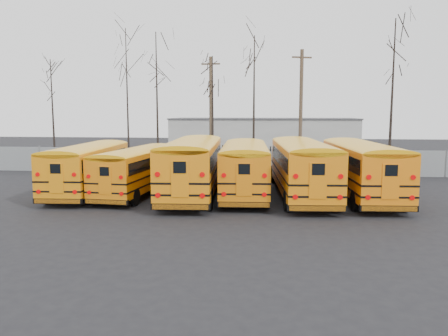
# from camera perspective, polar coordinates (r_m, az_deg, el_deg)

# --- Properties ---
(ground) EXTENTS (120.00, 120.00, 0.00)m
(ground) POSITION_cam_1_polar(r_m,az_deg,el_deg) (22.68, -1.59, -5.01)
(ground) COLOR black
(ground) RESTS_ON ground
(fence) EXTENTS (40.00, 0.04, 2.00)m
(fence) POSITION_cam_1_polar(r_m,az_deg,el_deg) (34.30, 1.14, 0.88)
(fence) COLOR gray
(fence) RESTS_ON ground
(distant_building) EXTENTS (22.00, 8.00, 4.00)m
(distant_building) POSITION_cam_1_polar(r_m,az_deg,el_deg) (54.03, 5.17, 4.26)
(distant_building) COLOR beige
(distant_building) RESTS_ON ground
(bus_a) EXTENTS (3.14, 10.81, 2.99)m
(bus_a) POSITION_cam_1_polar(r_m,az_deg,el_deg) (27.43, -17.17, 0.52)
(bus_a) COLOR black
(bus_a) RESTS_ON ground
(bus_b) EXTENTS (3.12, 10.16, 2.80)m
(bus_b) POSITION_cam_1_polar(r_m,az_deg,el_deg) (26.30, -11.05, 0.19)
(bus_b) COLOR black
(bus_b) RESTS_ON ground
(bus_c) EXTENTS (3.54, 12.17, 3.36)m
(bus_c) POSITION_cam_1_polar(r_m,az_deg,el_deg) (25.30, -4.06, 0.78)
(bus_c) COLOR black
(bus_c) RESTS_ON ground
(bus_d) EXTENTS (3.19, 11.31, 3.13)m
(bus_d) POSITION_cam_1_polar(r_m,az_deg,el_deg) (25.54, 2.73, 0.55)
(bus_d) COLOR black
(bus_d) RESTS_ON ground
(bus_e) EXTENTS (3.56, 11.91, 3.29)m
(bus_e) POSITION_cam_1_polar(r_m,az_deg,el_deg) (25.24, 10.12, 0.57)
(bus_e) COLOR black
(bus_e) RESTS_ON ground
(bus_f) EXTENTS (3.39, 11.64, 3.22)m
(bus_f) POSITION_cam_1_polar(r_m,az_deg,el_deg) (25.93, 17.42, 0.43)
(bus_f) COLOR black
(bus_f) RESTS_ON ground
(utility_pole_left) EXTENTS (1.78, 0.31, 9.96)m
(utility_pole_left) POSITION_cam_1_polar(r_m,az_deg,el_deg) (41.50, -1.72, 7.68)
(utility_pole_left) COLOR brown
(utility_pole_left) RESTS_ON ground
(utility_pole_right) EXTENTS (1.77, 0.77, 10.31)m
(utility_pole_right) POSITION_cam_1_polar(r_m,az_deg,el_deg) (39.82, 10.00, 7.85)
(utility_pole_right) COLOR brown
(utility_pole_right) RESTS_ON ground
(tree_0) EXTENTS (0.26, 0.26, 9.69)m
(tree_0) POSITION_cam_1_polar(r_m,az_deg,el_deg) (44.09, -21.46, 6.81)
(tree_0) COLOR black
(tree_0) RESTS_ON ground
(tree_1) EXTENTS (0.26, 0.26, 11.99)m
(tree_1) POSITION_cam_1_polar(r_m,az_deg,el_deg) (39.42, -12.51, 8.81)
(tree_1) COLOR black
(tree_1) RESTS_ON ground
(tree_2) EXTENTS (0.26, 0.26, 11.66)m
(tree_2) POSITION_cam_1_polar(r_m,az_deg,el_deg) (38.81, -8.74, 8.68)
(tree_2) COLOR black
(tree_2) RESTS_ON ground
(tree_3) EXTENTS (0.26, 0.26, 9.71)m
(tree_3) POSITION_cam_1_polar(r_m,az_deg,el_deg) (38.91, -1.51, 7.32)
(tree_3) COLOR black
(tree_3) RESTS_ON ground
(tree_4) EXTENTS (0.26, 0.26, 10.98)m
(tree_4) POSITION_cam_1_polar(r_m,az_deg,el_deg) (36.26, 3.93, 8.32)
(tree_4) COLOR black
(tree_4) RESTS_ON ground
(tree_5) EXTENTS (0.26, 0.26, 12.72)m
(tree_5) POSITION_cam_1_polar(r_m,az_deg,el_deg) (40.77, 21.11, 8.96)
(tree_5) COLOR black
(tree_5) RESTS_ON ground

